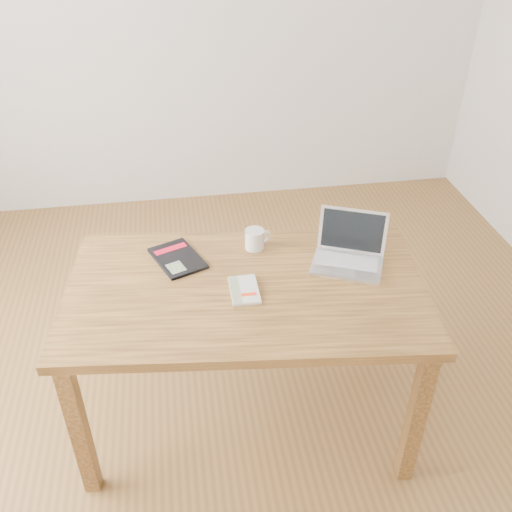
{
  "coord_description": "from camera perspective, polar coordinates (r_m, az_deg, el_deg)",
  "views": [
    {
      "loc": [
        -0.18,
        -1.88,
        2.12
      ],
      "look_at": [
        0.1,
        -0.08,
        0.85
      ],
      "focal_mm": 40.0,
      "sensor_mm": 36.0,
      "label": 1
    }
  ],
  "objects": [
    {
      "name": "desk",
      "position": [
        2.29,
        -1.0,
        -4.87
      ],
      "size": [
        1.49,
        0.96,
        0.75
      ],
      "rotation": [
        0.0,
        0.0,
        -0.11
      ],
      "color": "brown",
      "rests_on": "ground"
    },
    {
      "name": "room",
      "position": [
        2.03,
        -5.23,
        12.56
      ],
      "size": [
        4.04,
        4.04,
        2.7
      ],
      "color": "brown",
      "rests_on": "ground"
    },
    {
      "name": "coffee_mug",
      "position": [
        2.43,
        -0.08,
        1.75
      ],
      "size": [
        0.12,
        0.08,
        0.09
      ],
      "rotation": [
        0.0,
        0.0,
        0.31
      ],
      "color": "white",
      "rests_on": "desk"
    },
    {
      "name": "white_guidebook",
      "position": [
        2.2,
        -1.18,
        -3.43
      ],
      "size": [
        0.11,
        0.18,
        0.02
      ],
      "rotation": [
        0.0,
        0.0,
        -0.0
      ],
      "color": "silver",
      "rests_on": "desk"
    },
    {
      "name": "black_guidebook",
      "position": [
        2.4,
        -7.86,
        -0.22
      ],
      "size": [
        0.25,
        0.3,
        0.01
      ],
      "rotation": [
        0.0,
        0.0,
        0.39
      ],
      "color": "black",
      "rests_on": "desk"
    },
    {
      "name": "laptop",
      "position": [
        2.38,
        9.29,
        0.36
      ],
      "size": [
        0.35,
        0.33,
        0.2
      ],
      "rotation": [
        0.0,
        0.0,
        -0.41
      ],
      "color": "silver",
      "rests_on": "desk"
    }
  ]
}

